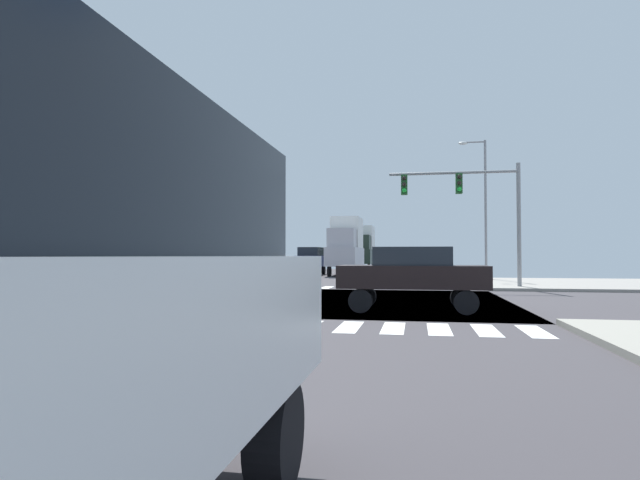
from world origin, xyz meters
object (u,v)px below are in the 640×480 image
Objects in this scene: street_lamp at (482,198)px; suv_trailing_3 at (12,307)px; suv_queued_1 at (311,258)px; box_truck_outer_2 at (346,244)px; traffic_signal_mast at (466,197)px; sedan_farside_1 at (412,273)px; bank_building at (83,249)px; box_truck_nearside_1 at (362,247)px.

suv_trailing_3 is (-6.00, -33.50, -4.01)m from street_lamp.
suv_queued_1 is 0.64× the size of box_truck_outer_2.
suv_queued_1 and suv_trailing_3 have the same top height.
street_lamp is at bearing 147.82° from suv_queued_1.
box_truck_outer_2 is at bearing 116.59° from traffic_signal_mast.
box_truck_outer_2 is (-8.21, 16.41, -2.00)m from traffic_signal_mast.
traffic_signal_mast reaches higher than suv_trailing_3.
street_lamp reaches higher than traffic_signal_mast.
suv_queued_1 is (-8.65, 27.99, 0.28)m from sedan_farside_1.
bank_building is 19.98m from box_truck_outer_2.
box_truck_nearside_1 is at bearing 105.42° from traffic_signal_mast.
bank_building reaches higher than suv_trailing_3.
street_lamp reaches higher than box_truck_outer_2.
street_lamp is 2.14× the size of sedan_farside_1.
sedan_farside_1 is 28.26m from box_truck_outer_2.
street_lamp is 13.03m from box_truck_outer_2.
box_truck_nearside_1 reaches higher than sedan_farside_1.
street_lamp is at bearing 141.88° from box_truck_outer_2.
box_truck_outer_2 is at bearing 11.55° from sedan_farside_1.
sedan_farside_1 is 0.60× the size of box_truck_outer_2.
sedan_farside_1 is 13.80m from suv_trailing_3.
sedan_farside_1 is (5.65, -41.02, -1.45)m from box_truck_nearside_1.
traffic_signal_mast is 0.47× the size of bank_building.
traffic_signal_mast is 1.39× the size of suv_queued_1.
street_lamp reaches higher than suv_queued_1.
box_truck_outer_2 is at bearing 32.17° from bank_building.
traffic_signal_mast is 1.49× the size of sedan_farside_1.
traffic_signal_mast is at bearing -12.95° from bank_building.
box_truck_outer_2 is (-4.00, 41.35, 1.17)m from suv_trailing_3.
box_truck_nearside_1 is (-10.00, 21.21, -2.84)m from street_lamp.
suv_queued_1 is at bearing 99.53° from suv_trailing_3.
sedan_farside_1 is 0.93× the size of suv_queued_1.
street_lamp is (1.79, 8.56, 0.84)m from traffic_signal_mast.
box_truck_nearside_1 is 13.36m from box_truck_outer_2.
suv_queued_1 reaches higher than sedan_farside_1.
street_lamp reaches higher than bank_building.
box_truck_outer_2 is (0.00, -13.36, 0.00)m from box_truck_nearside_1.
traffic_signal_mast is 25.89m from bank_building.
street_lamp is at bearing 79.84° from suv_trailing_3.
street_lamp is 1.28× the size of box_truck_outer_2.
suv_trailing_3 is at bearing 94.18° from box_truck_nearside_1.
traffic_signal_mast is at bearing -12.84° from sedan_farside_1.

